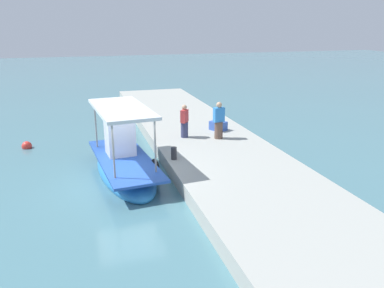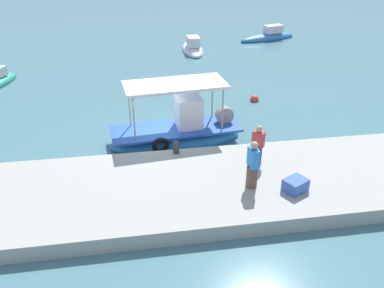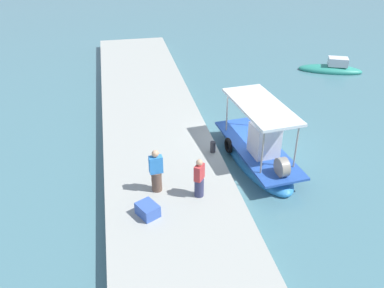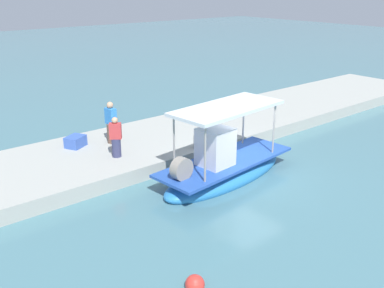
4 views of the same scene
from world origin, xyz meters
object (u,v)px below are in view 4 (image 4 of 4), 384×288
Objects in this scene: fisherman_near_bollard at (111,124)px; mooring_bollard at (196,142)px; marker_buoy at (195,284)px; cargo_crate at (76,141)px; main_fishing_boat at (224,167)px; fisherman_by_crate at (116,139)px.

fisherman_near_bollard is 3.68m from mooring_bollard.
fisherman_near_bollard reaches higher than mooring_bollard.
fisherman_near_bollard reaches higher than marker_buoy.
main_fishing_boat is at bearing 122.86° from cargo_crate.
cargo_crate is at bearing -57.14° from main_fishing_boat.
cargo_crate is (3.43, -5.30, 0.29)m from main_fishing_boat.
mooring_bollard is (-2.33, 2.79, -0.55)m from fisherman_near_bollard.
main_fishing_boat reaches higher than fisherman_near_bollard.
fisherman_by_crate is at bearing -50.92° from main_fishing_boat.
fisherman_near_bollard is at bearing -50.14° from mooring_bollard.
fisherman_near_bollard is (2.00, -4.80, 0.87)m from main_fishing_boat.
fisherman_by_crate reaches higher than mooring_bollard.
main_fishing_boat is 6.32m from cargo_crate.
fisherman_by_crate reaches higher than marker_buoy.
cargo_crate is at bearing -41.29° from mooring_bollard.
fisherman_by_crate is at bearing -23.03° from mooring_bollard.
fisherman_near_bollard is at bearing -107.66° from marker_buoy.
cargo_crate is at bearing -98.59° from marker_buoy.
fisherman_by_crate is 3.31× the size of marker_buoy.
fisherman_by_crate is 2.08× the size of cargo_crate.
fisherman_near_bollard is 2.31× the size of cargo_crate.
fisherman_near_bollard reaches higher than cargo_crate.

